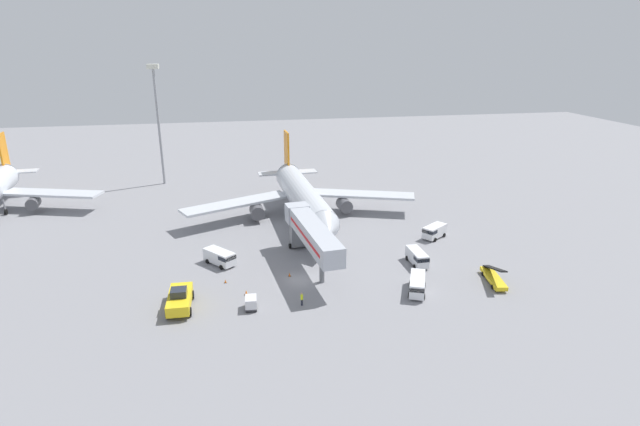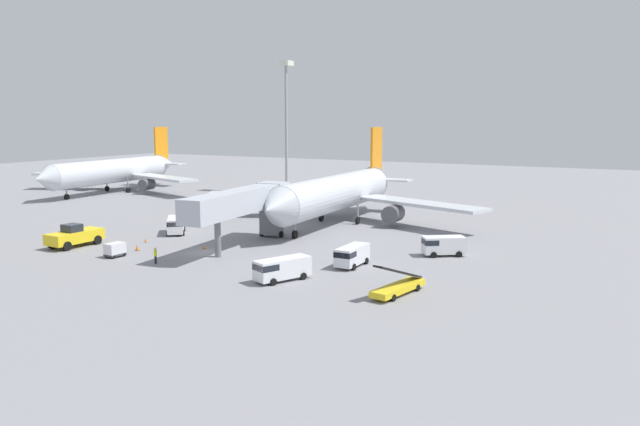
% 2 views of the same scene
% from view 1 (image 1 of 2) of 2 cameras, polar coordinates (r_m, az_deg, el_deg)
% --- Properties ---
extents(ground_plane, '(300.00, 300.00, 0.00)m').
position_cam_1_polar(ground_plane, '(70.06, -2.19, -7.63)').
color(ground_plane, gray).
extents(airplane_at_gate, '(44.09, 39.92, 13.70)m').
position_cam_1_polar(airplane_at_gate, '(92.26, -2.05, 1.97)').
color(airplane_at_gate, silver).
rests_on(airplane_at_gate, ground).
extents(jet_bridge, '(5.18, 20.52, 7.02)m').
position_cam_1_polar(jet_bridge, '(72.61, -1.12, -2.11)').
color(jet_bridge, '#B2B7C1').
rests_on(jet_bridge, ground).
extents(pushback_tug, '(3.11, 6.79, 2.75)m').
position_cam_1_polar(pushback_tug, '(65.01, -15.58, -9.33)').
color(pushback_tug, yellow).
rests_on(pushback_tug, ground).
extents(belt_loader_truck, '(2.78, 6.83, 3.18)m').
position_cam_1_polar(belt_loader_truck, '(73.18, 19.03, -6.85)').
color(belt_loader_truck, yellow).
rests_on(belt_loader_truck, ground).
extents(service_van_rear_right, '(2.10, 5.04, 2.10)m').
position_cam_1_polar(service_van_rear_right, '(75.67, 10.95, -4.89)').
color(service_van_rear_right, silver).
rests_on(service_van_rear_right, ground).
extents(service_van_mid_center, '(3.93, 5.86, 2.13)m').
position_cam_1_polar(service_van_mid_center, '(67.48, 10.94, -7.92)').
color(service_van_mid_center, white).
rests_on(service_van_mid_center, ground).
extents(service_van_near_right, '(4.84, 5.32, 2.15)m').
position_cam_1_polar(service_van_near_right, '(75.70, -11.22, -4.88)').
color(service_van_near_right, white).
rests_on(service_van_near_right, ground).
extents(service_van_near_left, '(4.94, 4.32, 2.16)m').
position_cam_1_polar(service_van_near_left, '(86.19, 12.77, -2.01)').
color(service_van_near_left, white).
rests_on(service_van_near_left, ground).
extents(baggage_cart_rear_left, '(1.51, 2.12, 1.57)m').
position_cam_1_polar(baggage_cart_rear_left, '(63.30, -7.81, -10.00)').
color(baggage_cart_rear_left, '#38383D').
rests_on(baggage_cart_rear_left, ground).
extents(ground_crew_worker_foreground, '(0.36, 0.36, 1.73)m').
position_cam_1_polar(ground_crew_worker_foreground, '(63.50, -2.07, -9.66)').
color(ground_crew_worker_foreground, '#1E2333').
rests_on(ground_crew_worker_foreground, ground).
extents(safety_cone_alpha, '(0.32, 0.32, 0.49)m').
position_cam_1_polar(safety_cone_alpha, '(70.47, -10.65, -7.58)').
color(safety_cone_alpha, black).
rests_on(safety_cone_alpha, ground).
extents(safety_cone_bravo, '(0.34, 0.34, 0.52)m').
position_cam_1_polar(safety_cone_bravo, '(71.22, -3.46, -6.96)').
color(safety_cone_bravo, black).
rests_on(safety_cone_bravo, ground).
extents(safety_cone_charlie, '(0.45, 0.45, 0.68)m').
position_cam_1_polar(safety_cone_charlie, '(66.82, -8.34, -8.89)').
color(safety_cone_charlie, black).
rests_on(safety_cone_charlie, ground).
extents(apron_light_mast, '(2.40, 2.40, 26.62)m').
position_cam_1_polar(apron_light_mast, '(119.20, -18.00, 11.74)').
color(apron_light_mast, '#93969B').
rests_on(apron_light_mast, ground).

